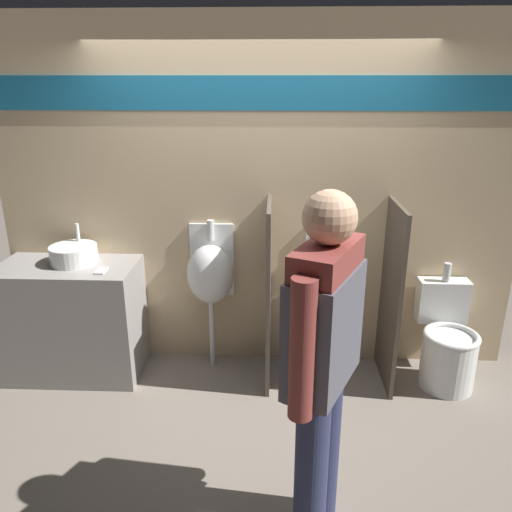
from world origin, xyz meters
TOP-DOWN VIEW (x-y plane):
  - ground_plane at (0.00, 0.00)m, footprint 16.00×16.00m
  - display_wall at (0.00, 0.60)m, footprint 4.04×0.07m
  - sink_counter at (-1.45, 0.29)m, footprint 1.04×0.56m
  - sink_basin at (-1.40, 0.34)m, footprint 0.35×0.35m
  - cell_phone at (-1.13, 0.17)m, footprint 0.07×0.14m
  - divider_near_counter at (0.09, 0.28)m, footprint 0.03×0.59m
  - divider_mid at (1.00, 0.28)m, footprint 0.03×0.59m
  - urinal_near_counter at (-0.37, 0.43)m, footprint 0.37×0.30m
  - urinal_far at (0.55, 0.43)m, footprint 0.37×0.30m
  - toilet at (1.46, 0.25)m, footprint 0.41×0.58m
  - person_in_vest at (0.36, -1.14)m, footprint 0.41×0.58m

SIDE VIEW (x-z plane):
  - ground_plane at x=0.00m, z-range 0.00..0.00m
  - toilet at x=1.46m, z-range -0.14..0.77m
  - sink_counter at x=-1.45m, z-range 0.00..0.91m
  - divider_near_counter at x=0.09m, z-range 0.00..1.41m
  - divider_mid at x=1.00m, z-range 0.00..1.41m
  - urinal_near_counter at x=-0.37m, z-range 0.20..1.41m
  - urinal_far at x=0.55m, z-range 0.20..1.41m
  - cell_phone at x=-1.13m, z-range 0.91..0.92m
  - sink_basin at x=-1.40m, z-range 0.84..1.12m
  - person_in_vest at x=0.36m, z-range 0.15..1.95m
  - display_wall at x=0.00m, z-range 0.01..2.71m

